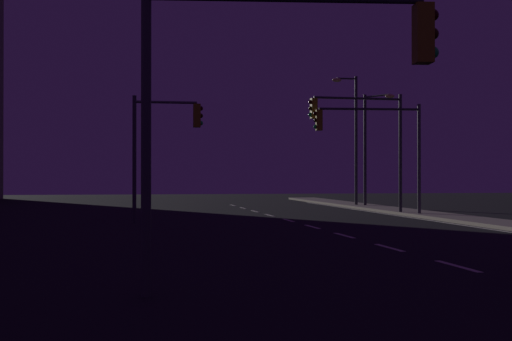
# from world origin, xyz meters

# --- Properties ---
(ground_plane) EXTENTS (112.00, 112.00, 0.00)m
(ground_plane) POSITION_xyz_m (0.00, 17.50, 0.00)
(ground_plane) COLOR black
(ground_plane) RESTS_ON ground
(lane_markings_center) EXTENTS (0.14, 50.00, 0.01)m
(lane_markings_center) POSITION_xyz_m (0.00, 21.00, 0.01)
(lane_markings_center) COLOR silver
(lane_markings_center) RESTS_ON ground
(lane_edge_line) EXTENTS (0.14, 53.00, 0.01)m
(lane_edge_line) POSITION_xyz_m (5.84, 22.50, 0.01)
(lane_edge_line) COLOR silver
(lane_edge_line) RESTS_ON ground
(traffic_light_overhead_east) EXTENTS (2.84, 0.34, 5.10)m
(traffic_light_overhead_east) POSITION_xyz_m (-5.21, 28.57, 3.54)
(traffic_light_overhead_east) COLOR #38383D
(traffic_light_overhead_east) RESTS_ON ground
(traffic_light_near_left) EXTENTS (4.69, 0.47, 5.67)m
(traffic_light_near_left) POSITION_xyz_m (4.33, 32.34, 4.17)
(traffic_light_near_left) COLOR #38383D
(traffic_light_near_left) RESTS_ON sidewalk_right
(traffic_light_far_center) EXTENTS (4.70, 0.76, 4.93)m
(traffic_light_far_center) POSITION_xyz_m (-4.37, 10.03, 3.52)
(traffic_light_far_center) COLOR #38383D
(traffic_light_far_center) RESTS_ON ground
(traffic_light_far_left) EXTENTS (5.00, 0.69, 5.06)m
(traffic_light_far_left) POSITION_xyz_m (4.40, 31.11, 3.77)
(traffic_light_far_left) COLOR #4C4C51
(traffic_light_far_left) RESTS_ON sidewalk_right
(street_lamp_mid_block) EXTENTS (1.29, 1.98, 6.55)m
(street_lamp_mid_block) POSITION_xyz_m (7.44, 40.18, 4.15)
(street_lamp_mid_block) COLOR #38383D
(street_lamp_mid_block) RESTS_ON sidewalk_right
(street_lamp_across_street) EXTENTS (1.57, 0.36, 7.74)m
(street_lamp_across_street) POSITION_xyz_m (6.76, 41.38, 4.72)
(street_lamp_across_street) COLOR #38383D
(street_lamp_across_street) RESTS_ON sidewalk_right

